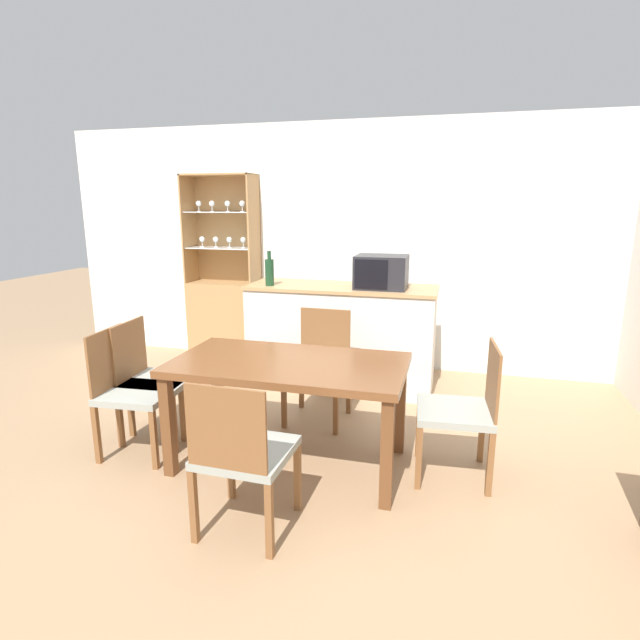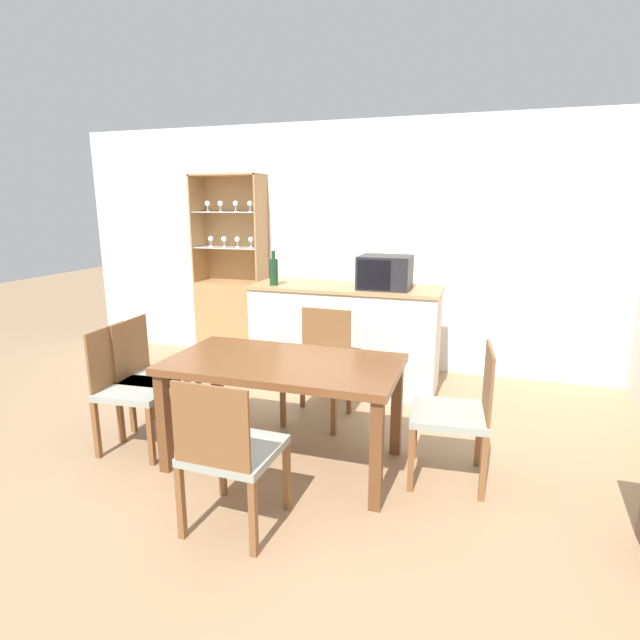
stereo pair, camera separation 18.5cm
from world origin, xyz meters
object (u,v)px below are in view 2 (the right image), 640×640
Objects in this scene: dining_chair_side_left_near at (132,387)px; microwave at (385,272)px; dining_chair_side_left_far at (153,376)px; display_cabinet at (233,305)px; dining_chair_side_right_far at (457,412)px; dining_table at (284,373)px; dining_chair_head_far at (319,365)px; wine_bottle at (274,271)px; dining_chair_head_near at (230,451)px.

dining_chair_side_left_near is 2.31m from microwave.
dining_chair_side_left_far is 1.93× the size of microwave.
dining_chair_side_right_far is (2.57, -1.98, -0.15)m from display_cabinet.
dining_table is 1.72× the size of dining_chair_side_left_near.
dining_chair_head_far is 1.00× the size of dining_chair_side_left_near.
microwave is at bearing 23.43° from dining_chair_side_right_far.
dining_chair_side_right_far is (1.10, -0.63, 0.00)m from dining_chair_head_far.
wine_bottle is at bearing -42.56° from dining_chair_head_far.
wine_bottle is (-0.65, 2.15, 0.65)m from dining_chair_head_near.
display_cabinet is at bearing 138.99° from wine_bottle.
microwave is at bearing 76.11° from dining_table.
dining_chair_side_left_near is at bearing -80.83° from display_cabinet.
dining_chair_head_far is at bearing -44.36° from wine_bottle.
microwave reaches higher than dining_table.
dining_chair_side_left_far and dining_chair_head_near have the same top height.
microwave is 1.41× the size of wine_bottle.
dining_chair_side_left_near is at bearing -173.48° from dining_table.
dining_chair_head_near is 1.27m from dining_chair_side_left_near.
dining_chair_head_far and dining_chair_side_right_far have the same top height.
dining_chair_side_left_near is (-1.11, -0.13, -0.18)m from dining_table.
dining_chair_head_near is 1.00× the size of dining_chair_side_right_far.
dining_chair_head_near and dining_chair_side_right_far have the same top height.
wine_bottle is at bearing -41.01° from display_cabinet.
dining_chair_side_left_near reaches higher than dining_table.
display_cabinet is 2.30× the size of dining_chair_head_far.
dining_chair_head_far is at bearing 89.89° from dining_table.
dining_chair_side_left_far is (0.36, -1.98, -0.15)m from display_cabinet.
dining_chair_side_right_far is at bearing 40.19° from dining_chair_head_near.
dining_chair_side_right_far is at bearing -37.54° from display_cabinet.
display_cabinet reaches higher than microwave.
dining_chair_side_left_far is 1.00× the size of dining_chair_side_left_near.
display_cabinet reaches higher than dining_chair_side_left_far.
dining_chair_head_far is 1.12m from wine_bottle.
dining_table is at bearing -103.89° from microwave.
wine_bottle reaches higher than dining_chair_side_left_near.
display_cabinet reaches higher than dining_table.
dining_chair_side_left_near is at bearing -3.81° from dining_chair_side_left_far.
dining_chair_side_left_near and dining_chair_side_right_far have the same top height.
display_cabinet is at bearing 124.88° from dining_table.
dining_chair_head_far is 1.93× the size of microwave.
dining_chair_head_near is 1.42m from dining_chair_side_right_far.
dining_chair_side_left_near is (0.36, -2.23, -0.15)m from display_cabinet.
dining_chair_head_near is 2.34m from wine_bottle.
dining_table is at bearing 80.01° from dining_chair_side_left_far.
dining_chair_head_far is at bearing -116.13° from microwave.
wine_bottle reaches higher than dining_chair_side_right_far.
display_cabinet is 2.30× the size of dining_chair_side_left_near.
display_cabinet is at bearing -173.54° from dining_chair_side_left_far.
wine_bottle is (0.46, 1.52, 0.65)m from dining_chair_side_left_near.
display_cabinet is 2.30× the size of dining_chair_head_near.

